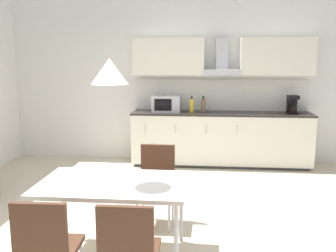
{
  "coord_description": "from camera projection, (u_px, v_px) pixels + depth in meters",
  "views": [
    {
      "loc": [
        0.68,
        -3.86,
        1.81
      ],
      "look_at": [
        0.27,
        0.61,
        1.0
      ],
      "focal_mm": 40.0,
      "sensor_mm": 36.0,
      "label": 1
    }
  ],
  "objects": [
    {
      "name": "pendant_lamp",
      "position": [
        110.0,
        71.0,
        3.16
      ],
      "size": [
        0.32,
        0.32,
        0.22
      ],
      "primitive_type": "cone",
      "color": "silver"
    },
    {
      "name": "upper_wall_cabinets",
      "position": [
        222.0,
        57.0,
        6.29
      ],
      "size": [
        3.01,
        0.4,
        0.62
      ],
      "color": "silver"
    },
    {
      "name": "chair_near_right",
      "position": [
        128.0,
        247.0,
        2.57
      ],
      "size": [
        0.4,
        0.4,
        0.87
      ],
      "color": "#4C2D1E",
      "rests_on": "ground_plane"
    },
    {
      "name": "coffee_maker",
      "position": [
        292.0,
        104.0,
        6.22
      ],
      "size": [
        0.18,
        0.19,
        0.3
      ],
      "color": "black",
      "rests_on": "kitchen_counter"
    },
    {
      "name": "microwave",
      "position": [
        166.0,
        104.0,
        6.39
      ],
      "size": [
        0.48,
        0.35,
        0.28
      ],
      "color": "#ADADB2",
      "rests_on": "kitchen_counter"
    },
    {
      "name": "bottle_yellow",
      "position": [
        192.0,
        105.0,
        6.33
      ],
      "size": [
        0.07,
        0.07,
        0.28
      ],
      "color": "yellow",
      "rests_on": "kitchen_counter"
    },
    {
      "name": "kitchen_counter",
      "position": [
        220.0,
        139.0,
        6.41
      ],
      "size": [
        3.03,
        0.61,
        0.91
      ],
      "color": "#333333",
      "rests_on": "ground_plane"
    },
    {
      "name": "dining_table",
      "position": [
        113.0,
        187.0,
        3.34
      ],
      "size": [
        1.31,
        0.81,
        0.72
      ],
      "color": "silver",
      "rests_on": "ground_plane"
    },
    {
      "name": "wall_back",
      "position": [
        164.0,
        81.0,
        6.67
      ],
      "size": [
        6.55,
        0.1,
        2.83
      ],
      "primitive_type": "cube",
      "color": "silver",
      "rests_on": "ground_plane"
    },
    {
      "name": "bottle_brown",
      "position": [
        203.0,
        105.0,
        6.38
      ],
      "size": [
        0.08,
        0.08,
        0.27
      ],
      "color": "brown",
      "rests_on": "kitchen_counter"
    },
    {
      "name": "chair_far_right",
      "position": [
        157.0,
        176.0,
        4.11
      ],
      "size": [
        0.41,
        0.41,
        0.87
      ],
      "color": "#4C2D1E",
      "rests_on": "ground_plane"
    },
    {
      "name": "ground_plane",
      "position": [
        139.0,
        224.0,
        4.17
      ],
      "size": [
        8.19,
        8.28,
        0.02
      ],
      "primitive_type": "cube",
      "color": "beige"
    },
    {
      "name": "chair_near_left",
      "position": [
        46.0,
        243.0,
        2.62
      ],
      "size": [
        0.42,
        0.42,
        0.87
      ],
      "color": "#4C2D1E",
      "rests_on": "ground_plane"
    },
    {
      "name": "backsplash_tile",
      "position": [
        221.0,
        95.0,
        6.56
      ],
      "size": [
        3.01,
        0.02,
        0.55
      ],
      "primitive_type": "cube",
      "color": "silver",
      "rests_on": "kitchen_counter"
    }
  ]
}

